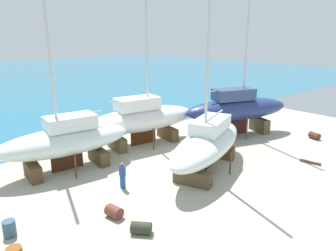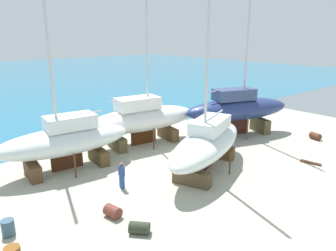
{
  "view_description": "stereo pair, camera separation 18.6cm",
  "coord_description": "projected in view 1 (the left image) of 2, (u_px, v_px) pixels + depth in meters",
  "views": [
    {
      "loc": [
        -14.94,
        -15.0,
        8.9
      ],
      "look_at": [
        0.21,
        2.43,
        2.19
      ],
      "focal_mm": 33.34,
      "sensor_mm": 36.0,
      "label": 1
    },
    {
      "loc": [
        -14.8,
        -15.13,
        8.9
      ],
      "look_at": [
        0.21,
        2.43,
        2.19
      ],
      "focal_mm": 33.34,
      "sensor_mm": 36.0,
      "label": 2
    }
  ],
  "objects": [
    {
      "name": "barrel_tipped_left",
      "position": [
        314.0,
        136.0,
        27.75
      ],
      "size": [
        0.83,
        1.05,
        0.59
      ],
      "primitive_type": "cylinder",
      "rotation": [
        1.57,
        0.0,
        2.84
      ],
      "color": "#592C1D",
      "rests_on": "ground"
    },
    {
      "name": "sailboat_far_slipway",
      "position": [
        142.0,
        118.0,
        25.97
      ],
      "size": [
        10.09,
        4.52,
        15.47
      ],
      "rotation": [
        0.0,
        0.0,
        -0.14
      ],
      "color": "brown",
      "rests_on": "ground"
    },
    {
      "name": "sailboat_large_starboard",
      "position": [
        66.0,
        141.0,
        20.93
      ],
      "size": [
        9.29,
        3.96,
        13.62
      ],
      "rotation": [
        0.0,
        0.0,
        3.04
      ],
      "color": "brown",
      "rests_on": "ground"
    },
    {
      "name": "worker",
      "position": [
        122.0,
        175.0,
        18.64
      ],
      "size": [
        0.28,
        0.46,
        1.65
      ],
      "rotation": [
        0.0,
        0.0,
        6.18
      ],
      "color": "#25498B",
      "rests_on": "ground"
    },
    {
      "name": "barrel_tipped_center",
      "position": [
        9.0,
        228.0,
        14.26
      ],
      "size": [
        0.8,
        0.8,
        0.78
      ],
      "primitive_type": "cylinder",
      "rotation": [
        0.0,
        0.0,
        0.67
      ],
      "color": "#324F64",
      "rests_on": "ground"
    },
    {
      "name": "barrel_tipped_right",
      "position": [
        114.0,
        212.0,
        15.78
      ],
      "size": [
        0.76,
        0.94,
        0.61
      ],
      "primitive_type": "cylinder",
      "rotation": [
        1.57,
        0.0,
        0.2
      ],
      "color": "brown",
      "rests_on": "ground"
    },
    {
      "name": "timber_plank_near",
      "position": [
        310.0,
        162.0,
        22.47
      ],
      "size": [
        0.43,
        1.43,
        0.18
      ],
      "primitive_type": "cube",
      "rotation": [
        0.0,
        0.0,
        1.77
      ],
      "color": "brown",
      "rests_on": "ground"
    },
    {
      "name": "sailboat_small_center",
      "position": [
        208.0,
        142.0,
        20.95
      ],
      "size": [
        10.4,
        6.52,
        15.5
      ],
      "rotation": [
        0.0,
        0.0,
        3.53
      ],
      "color": "brown",
      "rests_on": "ground"
    },
    {
      "name": "barrel_rust_far",
      "position": [
        141.0,
        228.0,
        14.48
      ],
      "size": [
        1.05,
        1.08,
        0.57
      ],
      "primitive_type": "cylinder",
      "rotation": [
        1.57,
        0.0,
        0.72
      ],
      "color": "#2B3123",
      "rests_on": "ground"
    },
    {
      "name": "ground_plane",
      "position": [
        210.0,
        171.0,
        21.17
      ],
      "size": [
        42.86,
        42.86,
        0.0
      ],
      "primitive_type": "plane",
      "color": "#A8A792"
    },
    {
      "name": "sailboat_mid_port",
      "position": [
        237.0,
        108.0,
        28.37
      ],
      "size": [
        10.62,
        6.26,
        18.1
      ],
      "rotation": [
        0.0,
        0.0,
        -0.35
      ],
      "color": "brown",
      "rests_on": "ground"
    }
  ]
}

